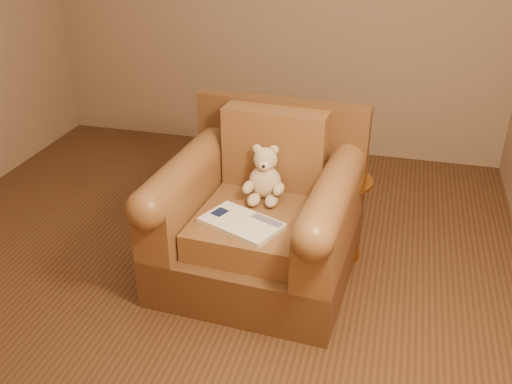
# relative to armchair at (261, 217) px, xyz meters

# --- Properties ---
(floor) EXTENTS (4.00, 4.00, 0.00)m
(floor) POSITION_rel_armchair_xyz_m (-0.40, -0.05, -0.38)
(floor) COLOR #4D2E1A
(floor) RESTS_ON ground
(armchair) EXTENTS (1.15, 1.10, 0.98)m
(armchair) POSITION_rel_armchair_xyz_m (0.00, 0.00, 0.00)
(armchair) COLOR #57361D
(armchair) RESTS_ON floor
(teddy_bear) EXTENTS (0.24, 0.27, 0.33)m
(teddy_bear) POSITION_rel_armchair_xyz_m (-0.00, 0.09, 0.21)
(teddy_bear) COLOR #CAB08E
(teddy_bear) RESTS_ON armchair
(guidebook) EXTENTS (0.49, 0.40, 0.03)m
(guidebook) POSITION_rel_armchair_xyz_m (-0.04, -0.27, 0.11)
(guidebook) COLOR beige
(guidebook) RESTS_ON armchair
(side_table) EXTENTS (0.39, 0.39, 0.54)m
(side_table) POSITION_rel_armchair_xyz_m (0.43, 0.30, -0.09)
(side_table) COLOR #C18335
(side_table) RESTS_ON floor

